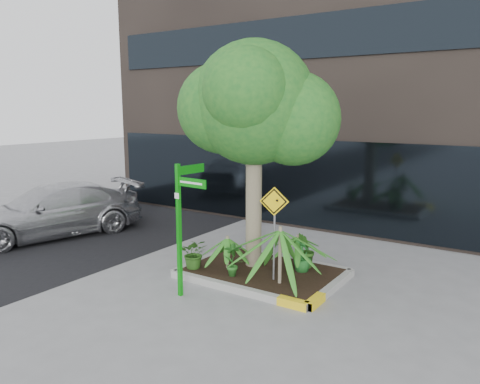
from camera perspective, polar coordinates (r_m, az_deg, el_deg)
The scene contains 14 objects.
ground at distance 10.22m, azimuth 0.92°, elevation -10.48°, with size 80.00×80.00×0.00m, color gray.
asphalt_road at distance 14.60m, azimuth -21.23°, elevation -4.81°, with size 7.00×80.00×0.01m, color black.
planter at distance 10.29m, azimuth 2.85°, elevation -9.74°, with size 3.35×2.36×0.15m.
tree at distance 10.05m, azimuth 1.79°, elevation 10.78°, with size 3.39×3.01×5.08m.
palm_front at distance 9.26m, azimuth 4.94°, elevation -4.65°, with size 1.32×1.32×1.46m.
palm_left at distance 10.23m, azimuth -1.53°, elevation -5.63°, with size 0.81×0.81×0.90m.
palm_back at distance 10.38m, azimuth 7.10°, elevation -5.44°, with size 0.81×0.81×0.90m.
parked_car at distance 14.33m, azimuth -21.98°, elevation -2.15°, with size 2.05×5.03×1.46m, color #B6B7BC.
shrub_a at distance 10.34m, azimuth -5.57°, elevation -7.43°, with size 0.61×0.61×0.68m, color #295A19.
shrub_b at distance 10.20m, azimuth 7.60°, elevation -7.71°, with size 0.38×0.38×0.68m, color #217026.
shrub_c at distance 9.82m, azimuth -0.88°, elevation -8.13°, with size 0.39×0.39×0.74m, color #266920.
shrub_d at distance 10.37m, azimuth 8.07°, elevation -7.05°, with size 0.44×0.44×0.81m, color #295B1A.
street_sign_post at distance 8.94m, azimuth -7.03°, elevation -2.86°, with size 0.77×0.78×2.59m.
cattle_sign at distance 9.42m, azimuth 4.19°, elevation -3.09°, with size 0.55×0.26×1.92m.
Camera 1 is at (5.12, -8.08, 3.60)m, focal length 35.00 mm.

